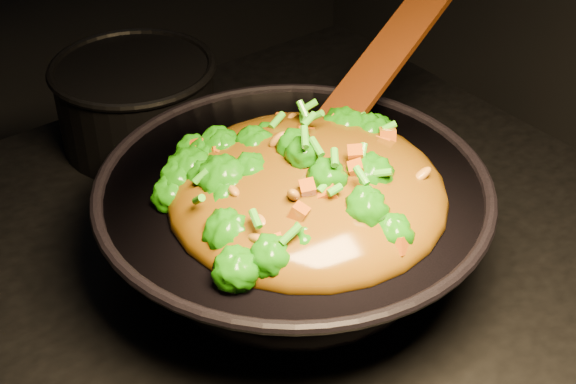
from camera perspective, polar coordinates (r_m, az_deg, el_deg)
wok at (r=0.94m, az=0.37°, el=-2.55°), size 0.50×0.50×0.12m
stir_fry at (r=0.85m, az=1.40°, el=2.41°), size 0.40×0.40×0.11m
spatula at (r=0.98m, az=5.39°, el=7.57°), size 0.33×0.13×0.14m
back_pot at (r=1.19m, az=-10.71°, el=6.24°), size 0.24×0.24×0.13m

